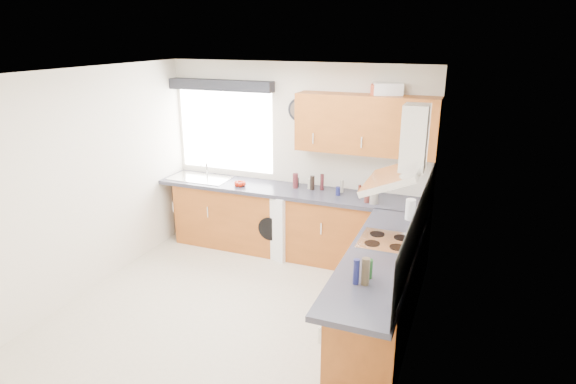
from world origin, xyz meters
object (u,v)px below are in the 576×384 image
at_px(oven, 384,286).
at_px(upper_cabinets, 366,124).
at_px(extractor_hood, 404,157).
at_px(washing_machine, 279,221).

distance_m(oven, upper_cabinets, 1.99).
xyz_separation_m(oven, extractor_hood, (0.10, -0.00, 1.34)).
distance_m(extractor_hood, upper_cabinets, 1.48).
bearing_deg(upper_cabinets, washing_machine, -174.55).
bearing_deg(upper_cabinets, oven, -67.46).
height_order(oven, upper_cabinets, upper_cabinets).
bearing_deg(washing_machine, extractor_hood, -18.14).
distance_m(extractor_hood, washing_machine, 2.52).
bearing_deg(extractor_hood, upper_cabinets, 116.13).
height_order(upper_cabinets, washing_machine, upper_cabinets).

